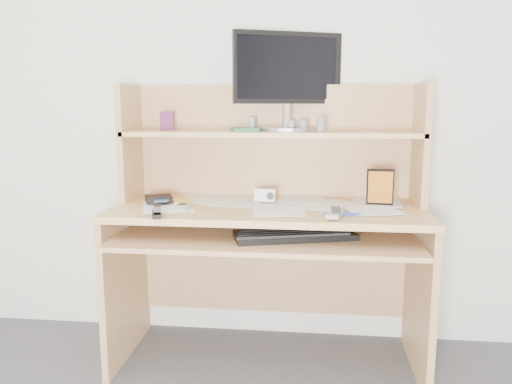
# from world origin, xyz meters

# --- Properties ---
(back_wall) EXTENTS (3.60, 0.04, 2.50)m
(back_wall) POSITION_xyz_m (0.00, 1.80, 1.25)
(back_wall) COLOR white
(back_wall) RESTS_ON floor
(desk) EXTENTS (1.40, 0.70, 1.30)m
(desk) POSITION_xyz_m (0.00, 1.56, 0.69)
(desk) COLOR tan
(desk) RESTS_ON floor
(paper_clutter) EXTENTS (1.32, 0.54, 0.01)m
(paper_clutter) POSITION_xyz_m (0.00, 1.48, 0.75)
(paper_clutter) COLOR silver
(paper_clutter) RESTS_ON desk
(keyboard) EXTENTS (0.53, 0.31, 0.03)m
(keyboard) POSITION_xyz_m (0.13, 1.31, 0.67)
(keyboard) COLOR black
(keyboard) RESTS_ON desk
(tv_remote) EXTENTS (0.09, 0.19, 0.02)m
(tv_remote) POSITION_xyz_m (0.30, 1.30, 0.77)
(tv_remote) COLOR #9D9C98
(tv_remote) RESTS_ON paper_clutter
(flip_phone) EXTENTS (0.06, 0.10, 0.02)m
(flip_phone) POSITION_xyz_m (-0.36, 1.38, 0.77)
(flip_phone) COLOR #BCBCBF
(flip_phone) RESTS_ON paper_clutter
(stapler) EXTENTS (0.07, 0.13, 0.04)m
(stapler) POSITION_xyz_m (-0.44, 1.22, 0.78)
(stapler) COLOR black
(stapler) RESTS_ON paper_clutter
(wallet) EXTENTS (0.15, 0.14, 0.03)m
(wallet) POSITION_xyz_m (-0.51, 1.50, 0.77)
(wallet) COLOR black
(wallet) RESTS_ON paper_clutter
(sticky_note_pad) EXTENTS (0.12, 0.12, 0.01)m
(sticky_note_pad) POSITION_xyz_m (-0.41, 1.52, 0.76)
(sticky_note_pad) COLOR yellow
(sticky_note_pad) RESTS_ON desk
(digital_camera) EXTENTS (0.10, 0.04, 0.06)m
(digital_camera) POSITION_xyz_m (-0.02, 1.57, 0.79)
(digital_camera) COLOR silver
(digital_camera) RESTS_ON paper_clutter
(game_case) EXTENTS (0.12, 0.03, 0.17)m
(game_case) POSITION_xyz_m (0.50, 1.53, 0.84)
(game_case) COLOR black
(game_case) RESTS_ON paper_clutter
(blue_pen) EXTENTS (0.15, 0.03, 0.01)m
(blue_pen) POSITION_xyz_m (0.32, 1.30, 0.76)
(blue_pen) COLOR #1B32CB
(blue_pen) RESTS_ON paper_clutter
(card_box) EXTENTS (0.07, 0.02, 0.09)m
(card_box) POSITION_xyz_m (-0.51, 1.65, 1.13)
(card_box) COLOR maroon
(card_box) RESTS_ON desk
(shelf_book) EXTENTS (0.15, 0.19, 0.02)m
(shelf_book) POSITION_xyz_m (-0.12, 1.61, 1.09)
(shelf_book) COLOR #378B51
(shelf_book) RESTS_ON desk
(chip_stack_a) EXTENTS (0.04, 0.04, 0.05)m
(chip_stack_a) POSITION_xyz_m (0.09, 1.66, 1.11)
(chip_stack_a) COLOR black
(chip_stack_a) RESTS_ON desk
(chip_stack_b) EXTENTS (0.04, 0.04, 0.06)m
(chip_stack_b) POSITION_xyz_m (-0.10, 1.67, 1.11)
(chip_stack_b) COLOR white
(chip_stack_b) RESTS_ON desk
(chip_stack_c) EXTENTS (0.06, 0.06, 0.05)m
(chip_stack_c) POSITION_xyz_m (0.15, 1.65, 1.11)
(chip_stack_c) COLOR black
(chip_stack_c) RESTS_ON desk
(chip_stack_d) EXTENTS (0.04, 0.04, 0.07)m
(chip_stack_d) POSITION_xyz_m (0.23, 1.59, 1.12)
(chip_stack_d) COLOR white
(chip_stack_d) RESTS_ON desk
(monitor) EXTENTS (0.51, 0.28, 0.46)m
(monitor) POSITION_xyz_m (0.07, 1.70, 1.33)
(monitor) COLOR #ADADB2
(monitor) RESTS_ON desk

